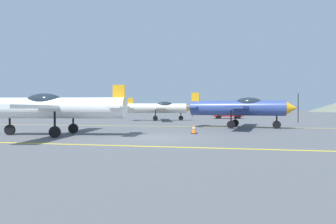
{
  "coord_description": "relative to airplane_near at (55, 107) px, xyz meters",
  "views": [
    {
      "loc": [
        3.09,
        -13.38,
        1.53
      ],
      "look_at": [
        -1.17,
        10.0,
        1.2
      ],
      "focal_mm": 28.42,
      "sensor_mm": 36.0,
      "label": 1
    }
  ],
  "objects": [
    {
      "name": "apron_line_near",
      "position": [
        5.86,
        -3.33,
        -1.59
      ],
      "size": [
        80.0,
        0.16,
        0.01
      ],
      "primitive_type": "cube",
      "color": "yellow",
      "rests_on": "ground_plane"
    },
    {
      "name": "traffic_cone_front",
      "position": [
        7.63,
        2.42,
        -1.31
      ],
      "size": [
        0.36,
        0.36,
        0.59
      ],
      "color": "black",
      "rests_on": "ground_plane"
    },
    {
      "name": "car_sedan",
      "position": [
        10.6,
        27.02,
        -0.75
      ],
      "size": [
        4.5,
        2.46,
        1.62
      ],
      "color": "red",
      "rests_on": "ground_plane"
    },
    {
      "name": "ground_plane",
      "position": [
        5.86,
        -0.23,
        -1.59
      ],
      "size": [
        400.0,
        400.0,
        0.0
      ],
      "primitive_type": "plane",
      "color": "#54565B"
    },
    {
      "name": "apron_line_far",
      "position": [
        5.86,
        8.46,
        -1.59
      ],
      "size": [
        80.0,
        0.16,
        0.01
      ],
      "primitive_type": "cube",
      "color": "yellow",
      "rests_on": "ground_plane"
    },
    {
      "name": "airplane_far",
      "position": [
        1.97,
        18.87,
        0.0
      ],
      "size": [
        8.28,
        9.42,
        2.83
      ],
      "color": "silver",
      "rests_on": "ground_plane"
    },
    {
      "name": "airplane_near",
      "position": [
        0.0,
        0.0,
        0.0
      ],
      "size": [
        8.26,
        9.47,
        2.83
      ],
      "color": "white",
      "rests_on": "ground_plane"
    },
    {
      "name": "airplane_mid",
      "position": [
        10.79,
        7.97,
        0.0
      ],
      "size": [
        8.28,
        9.45,
        2.83
      ],
      "color": "#33478C",
      "rests_on": "ground_plane"
    },
    {
      "name": "hill_left",
      "position": [
        -68.3,
        138.45,
        2.61
      ],
      "size": [
        79.11,
        79.11,
        8.4
      ],
      "primitive_type": "cone",
      "color": "slate",
      "rests_on": "ground_plane"
    }
  ]
}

